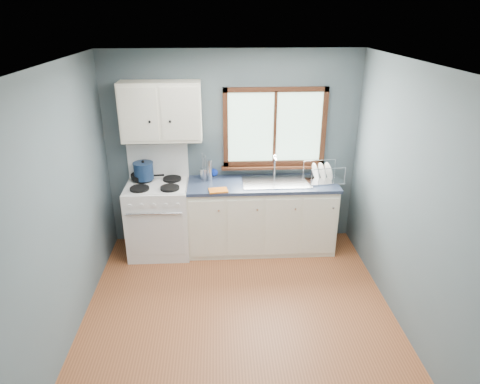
{
  "coord_description": "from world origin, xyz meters",
  "views": [
    {
      "loc": [
        -0.18,
        -3.45,
        2.9
      ],
      "look_at": [
        0.05,
        0.9,
        1.05
      ],
      "focal_mm": 32.0,
      "sensor_mm": 36.0,
      "label": 1
    }
  ],
  "objects_px": {
    "skillet": "(142,176)",
    "utensil_crock": "(204,174)",
    "base_cabinets": "(261,219)",
    "dish_rack": "(323,176)",
    "gas_range": "(159,216)",
    "thermos": "(210,170)",
    "sink": "(276,187)",
    "stockpot": "(144,171)"
  },
  "relations": [
    {
      "from": "gas_range",
      "to": "sink",
      "type": "relative_size",
      "value": 1.62
    },
    {
      "from": "skillet",
      "to": "dish_rack",
      "type": "height_order",
      "value": "dish_rack"
    },
    {
      "from": "base_cabinets",
      "to": "dish_rack",
      "type": "height_order",
      "value": "dish_rack"
    },
    {
      "from": "thermos",
      "to": "dish_rack",
      "type": "bearing_deg",
      "value": -3.42
    },
    {
      "from": "sink",
      "to": "stockpot",
      "type": "relative_size",
      "value": 2.59
    },
    {
      "from": "thermos",
      "to": "utensil_crock",
      "type": "bearing_deg",
      "value": 144.34
    },
    {
      "from": "thermos",
      "to": "dish_rack",
      "type": "distance_m",
      "value": 1.43
    },
    {
      "from": "stockpot",
      "to": "thermos",
      "type": "relative_size",
      "value": 1.22
    },
    {
      "from": "gas_range",
      "to": "thermos",
      "type": "relative_size",
      "value": 5.1
    },
    {
      "from": "base_cabinets",
      "to": "thermos",
      "type": "height_order",
      "value": "thermos"
    },
    {
      "from": "base_cabinets",
      "to": "stockpot",
      "type": "xyz_separation_m",
      "value": [
        -1.47,
        0.1,
        0.66
      ]
    },
    {
      "from": "gas_range",
      "to": "skillet",
      "type": "xyz_separation_m",
      "value": [
        -0.19,
        0.15,
        0.49
      ]
    },
    {
      "from": "thermos",
      "to": "dish_rack",
      "type": "relative_size",
      "value": 0.55
    },
    {
      "from": "utensil_crock",
      "to": "dish_rack",
      "type": "relative_size",
      "value": 0.71
    },
    {
      "from": "stockpot",
      "to": "dish_rack",
      "type": "relative_size",
      "value": 0.66
    },
    {
      "from": "sink",
      "to": "utensil_crock",
      "type": "distance_m",
      "value": 0.93
    },
    {
      "from": "sink",
      "to": "stockpot",
      "type": "distance_m",
      "value": 1.67
    },
    {
      "from": "sink",
      "to": "thermos",
      "type": "distance_m",
      "value": 0.86
    },
    {
      "from": "sink",
      "to": "utensil_crock",
      "type": "height_order",
      "value": "utensil_crock"
    },
    {
      "from": "base_cabinets",
      "to": "stockpot",
      "type": "bearing_deg",
      "value": 175.94
    },
    {
      "from": "dish_rack",
      "to": "skillet",
      "type": "bearing_deg",
      "value": 170.48
    },
    {
      "from": "base_cabinets",
      "to": "dish_rack",
      "type": "xyz_separation_m",
      "value": [
        0.77,
        0.04,
        0.57
      ]
    },
    {
      "from": "dish_rack",
      "to": "base_cabinets",
      "type": "bearing_deg",
      "value": 175.55
    },
    {
      "from": "base_cabinets",
      "to": "sink",
      "type": "relative_size",
      "value": 2.2
    },
    {
      "from": "skillet",
      "to": "dish_rack",
      "type": "xyz_separation_m",
      "value": [
        2.27,
        -0.1,
        -0.01
      ]
    },
    {
      "from": "skillet",
      "to": "stockpot",
      "type": "relative_size",
      "value": 1.31
    },
    {
      "from": "skillet",
      "to": "sink",
      "type": "bearing_deg",
      "value": -9.16
    },
    {
      "from": "stockpot",
      "to": "thermos",
      "type": "height_order",
      "value": "stockpot"
    },
    {
      "from": "thermos",
      "to": "base_cabinets",
      "type": "bearing_deg",
      "value": -10.48
    },
    {
      "from": "skillet",
      "to": "utensil_crock",
      "type": "height_order",
      "value": "utensil_crock"
    },
    {
      "from": "gas_range",
      "to": "base_cabinets",
      "type": "distance_m",
      "value": 1.31
    },
    {
      "from": "utensil_crock",
      "to": "dish_rack",
      "type": "distance_m",
      "value": 1.5
    },
    {
      "from": "base_cabinets",
      "to": "thermos",
      "type": "relative_size",
      "value": 6.94
    },
    {
      "from": "base_cabinets",
      "to": "utensil_crock",
      "type": "relative_size",
      "value": 5.36
    },
    {
      "from": "dish_rack",
      "to": "stockpot",
      "type": "bearing_deg",
      "value": 171.18
    },
    {
      "from": "utensil_crock",
      "to": "dish_rack",
      "type": "height_order",
      "value": "utensil_crock"
    },
    {
      "from": "gas_range",
      "to": "utensil_crock",
      "type": "xyz_separation_m",
      "value": [
        0.58,
        0.19,
        0.5
      ]
    },
    {
      "from": "gas_range",
      "to": "thermos",
      "type": "xyz_separation_m",
      "value": [
        0.65,
        0.14,
        0.56
      ]
    },
    {
      "from": "thermos",
      "to": "skillet",
      "type": "bearing_deg",
      "value": 179.17
    },
    {
      "from": "gas_range",
      "to": "base_cabinets",
      "type": "height_order",
      "value": "gas_range"
    },
    {
      "from": "stockpot",
      "to": "dish_rack",
      "type": "distance_m",
      "value": 2.25
    },
    {
      "from": "skillet",
      "to": "stockpot",
      "type": "xyz_separation_m",
      "value": [
        0.03,
        -0.03,
        0.08
      ]
    }
  ]
}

